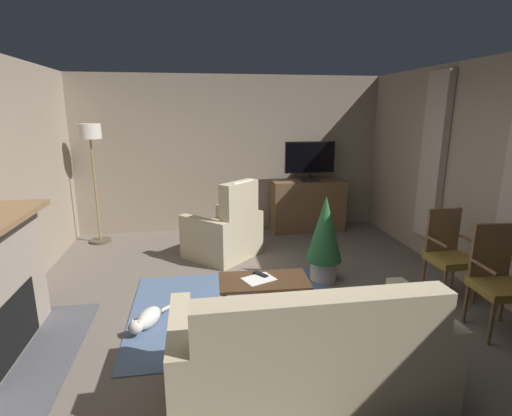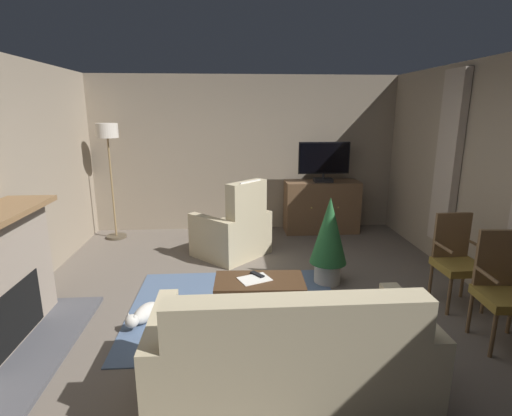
# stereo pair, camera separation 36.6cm
# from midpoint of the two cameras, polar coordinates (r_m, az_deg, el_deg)

# --- Properties ---
(ground_plane) EXTENTS (5.78, 6.70, 0.04)m
(ground_plane) POSITION_cam_midpoint_polar(r_m,az_deg,el_deg) (4.23, -1.73, -15.29)
(ground_plane) COLOR #665B51
(wall_back) EXTENTS (5.78, 0.10, 2.63)m
(wall_back) POSITION_cam_midpoint_polar(r_m,az_deg,el_deg) (6.81, -5.25, 7.82)
(wall_back) COLOR gray
(wall_back) RESTS_ON ground_plane
(wall_right_with_window) EXTENTS (0.10, 6.70, 2.63)m
(wall_right_with_window) POSITION_cam_midpoint_polar(r_m,az_deg,el_deg) (4.85, 30.86, 3.35)
(wall_right_with_window) COLOR gray
(wall_right_with_window) RESTS_ON ground_plane
(curtain_panel_far) EXTENTS (0.10, 0.44, 2.21)m
(curtain_panel_far) POSITION_cam_midpoint_polar(r_m,az_deg,el_deg) (5.69, 22.84, 6.89)
(curtain_panel_far) COLOR #B2A393
(rug_central) EXTENTS (2.24, 1.88, 0.01)m
(rug_central) POSITION_cam_midpoint_polar(r_m,az_deg,el_deg) (4.28, -5.07, -14.52)
(rug_central) COLOR slate
(rug_central) RESTS_ON ground_plane
(tv_cabinet) EXTENTS (1.25, 0.51, 0.88)m
(tv_cabinet) POSITION_cam_midpoint_polar(r_m,az_deg,el_deg) (6.84, 6.01, 0.20)
(tv_cabinet) COLOR #4A3523
(tv_cabinet) RESTS_ON ground_plane
(television) EXTENTS (0.85, 0.20, 0.67)m
(television) POSITION_cam_midpoint_polar(r_m,az_deg,el_deg) (6.64, 6.31, 6.97)
(television) COLOR black
(television) RESTS_ON tv_cabinet
(coffee_table) EXTENTS (0.91, 0.51, 0.42)m
(coffee_table) POSITION_cam_midpoint_polar(r_m,az_deg,el_deg) (3.95, -1.60, -11.21)
(coffee_table) COLOR #422B19
(coffee_table) RESTS_ON ground_plane
(tv_remote) EXTENTS (0.14, 0.17, 0.02)m
(tv_remote) POSITION_cam_midpoint_polar(r_m,az_deg,el_deg) (4.01, -1.96, -9.74)
(tv_remote) COLOR black
(tv_remote) RESTS_ON coffee_table
(folded_newspaper) EXTENTS (0.36, 0.32, 0.01)m
(folded_newspaper) POSITION_cam_midpoint_polar(r_m,az_deg,el_deg) (3.93, -2.29, -10.38)
(folded_newspaper) COLOR silver
(folded_newspaper) RESTS_ON coffee_table
(sofa_floral) EXTENTS (1.98, 0.89, 0.93)m
(sofa_floral) POSITION_cam_midpoint_polar(r_m,az_deg,el_deg) (3.03, 4.02, -20.87)
(sofa_floral) COLOR tan
(sofa_floral) RESTS_ON ground_plane
(armchair_near_window) EXTENTS (1.21, 1.21, 1.14)m
(armchair_near_window) POSITION_cam_midpoint_polar(r_m,az_deg,el_deg) (5.61, -6.37, -3.64)
(armchair_near_window) COLOR tan
(armchair_near_window) RESTS_ON ground_plane
(side_chair_nearest_door) EXTENTS (0.47, 0.47, 1.02)m
(side_chair_nearest_door) POSITION_cam_midpoint_polar(r_m,az_deg,el_deg) (4.25, 29.76, -8.85)
(side_chair_nearest_door) COLOR olive
(side_chair_nearest_door) RESTS_ON ground_plane
(side_chair_far_end) EXTENTS (0.44, 0.43, 0.99)m
(side_chair_far_end) POSITION_cam_midpoint_polar(r_m,az_deg,el_deg) (4.79, 24.36, -5.86)
(side_chair_far_end) COLOR olive
(side_chair_far_end) RESTS_ON ground_plane
(potted_plant_leafy_by_curtain) EXTENTS (0.44, 0.44, 1.07)m
(potted_plant_leafy_by_curtain) POSITION_cam_midpoint_polar(r_m,az_deg,el_deg) (4.77, 7.87, -3.87)
(potted_plant_leafy_by_curtain) COLOR beige
(potted_plant_leafy_by_curtain) RESTS_ON ground_plane
(cat) EXTENTS (0.37, 0.60, 0.19)m
(cat) POSITION_cam_midpoint_polar(r_m,az_deg,el_deg) (4.11, -18.22, -15.23)
(cat) COLOR beige
(cat) RESTS_ON ground_plane
(floor_lamp) EXTENTS (0.33, 0.33, 1.86)m
(floor_lamp) POSITION_cam_midpoint_polar(r_m,az_deg,el_deg) (6.53, -24.45, 7.75)
(floor_lamp) COLOR #4C4233
(floor_lamp) RESTS_ON ground_plane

